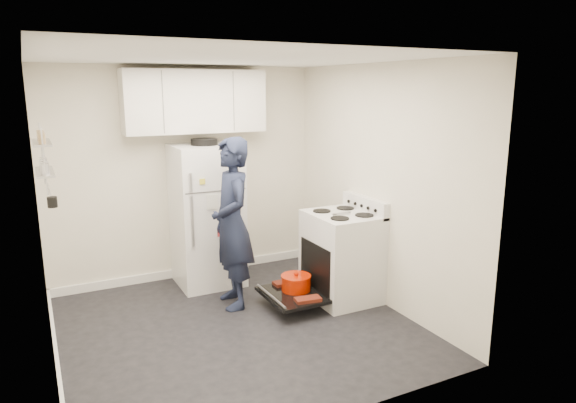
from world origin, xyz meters
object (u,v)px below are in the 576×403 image
refrigerator (207,215)px  person (232,224)px  electric_range (341,257)px  open_oven_door (294,289)px

refrigerator → person: 0.73m
electric_range → person: size_ratio=0.62×
electric_range → person: (-1.10, 0.37, 0.42)m
person → refrigerator: bearing=-172.2°
open_oven_door → electric_range: bearing=-3.3°
person → open_oven_door: bearing=63.2°
electric_range → open_oven_door: electric_range is taller
open_oven_door → person: bearing=148.1°
electric_range → refrigerator: (-1.13, 1.10, 0.35)m
open_oven_door → refrigerator: 1.37m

